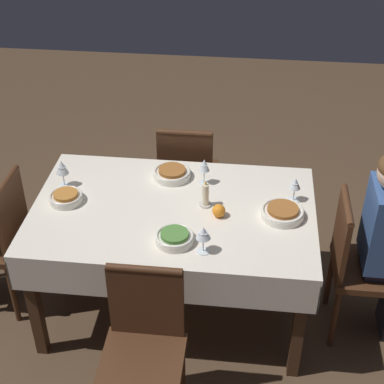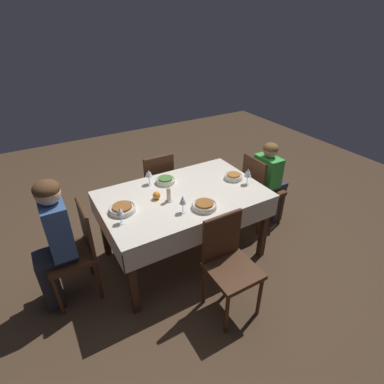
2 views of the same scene
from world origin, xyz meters
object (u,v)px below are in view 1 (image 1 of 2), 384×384
at_px(bowl_south, 175,237).
at_px(bowl_north, 172,173).
at_px(dining_table, 173,221).
at_px(wine_glass_east, 295,185).
at_px(chair_east, 358,261).
at_px(chair_south, 144,345).
at_px(bowl_west, 66,197).
at_px(orange_fruit, 219,211).
at_px(wine_glass_south, 203,234).
at_px(wine_glass_west, 62,168).
at_px(candle_centerpiece, 205,196).
at_px(bowl_east, 283,212).
at_px(chair_north, 187,173).
at_px(wine_glass_north, 204,166).

height_order(bowl_south, bowl_north, same).
distance_m(dining_table, wine_glass_east, 0.69).
height_order(chair_east, wine_glass_east, wine_glass_east).
height_order(chair_south, bowl_west, chair_south).
relative_size(chair_east, orange_fruit, 12.42).
height_order(chair_east, bowl_north, chair_east).
bearing_deg(wine_glass_south, bowl_west, 156.69).
relative_size(wine_glass_west, bowl_north, 0.77).
xyz_separation_m(bowl_west, candle_centerpiece, (0.76, 0.04, 0.03)).
bearing_deg(wine_glass_east, bowl_north, 167.26).
distance_m(bowl_east, bowl_north, 0.70).
distance_m(chair_east, chair_north, 1.28).
distance_m(wine_glass_south, bowl_north, 0.69).
height_order(chair_east, orange_fruit, chair_east).
bearing_deg(orange_fruit, dining_table, 170.49).
height_order(dining_table, wine_glass_west, wine_glass_west).
xyz_separation_m(chair_east, wine_glass_south, (-0.82, -0.30, 0.36)).
height_order(bowl_north, wine_glass_north, wine_glass_north).
relative_size(wine_glass_west, bowl_south, 0.86).
xyz_separation_m(chair_north, bowl_west, (-0.58, -0.73, 0.28)).
distance_m(wine_glass_north, orange_fruit, 0.33).
distance_m(chair_south, bowl_east, 1.00).
xyz_separation_m(bowl_east, wine_glass_south, (-0.39, -0.33, 0.08)).
bearing_deg(wine_glass_north, bowl_north, 167.72).
xyz_separation_m(chair_east, chair_north, (-1.03, 0.77, 0.00)).
xyz_separation_m(chair_north, wine_glass_west, (-0.63, -0.58, 0.37)).
relative_size(chair_south, orange_fruit, 12.42).
height_order(wine_glass_east, wine_glass_south, wine_glass_south).
height_order(wine_glass_west, bowl_north, wine_glass_west).
bearing_deg(bowl_south, chair_east, 14.17).
distance_m(dining_table, wine_glass_north, 0.36).
xyz_separation_m(dining_table, chair_north, (-0.01, 0.73, -0.17)).
xyz_separation_m(chair_north, wine_glass_south, (0.21, -1.07, 0.36)).
height_order(bowl_west, bowl_north, same).
distance_m(dining_table, wine_glass_west, 0.69).
bearing_deg(wine_glass_east, wine_glass_west, 179.88).
height_order(chair_east, bowl_east, chair_east).
height_order(wine_glass_east, bowl_north, wine_glass_east).
xyz_separation_m(bowl_south, wine_glass_south, (0.15, -0.06, 0.08)).
xyz_separation_m(chair_south, orange_fruit, (0.29, 0.69, 0.29)).
bearing_deg(wine_glass_south, bowl_south, 158.43).
bearing_deg(wine_glass_south, bowl_east, 40.08).
bearing_deg(dining_table, bowl_west, 179.67).
bearing_deg(candle_centerpiece, chair_north, 104.93).
distance_m(chair_north, candle_centerpiece, 0.78).
relative_size(chair_north, bowl_south, 4.55).
bearing_deg(bowl_west, bowl_north, 28.94).
bearing_deg(chair_north, dining_table, 91.06).
relative_size(bowl_west, wine_glass_north, 1.15).
bearing_deg(bowl_north, orange_fruit, -49.36).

